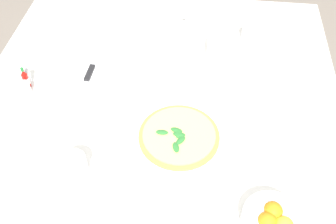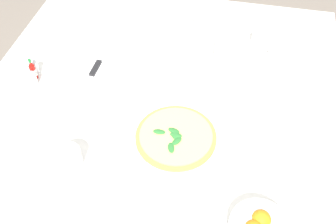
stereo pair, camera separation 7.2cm
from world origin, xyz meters
The scene contains 13 objects.
ground_plane centered at (0.00, 0.00, 0.00)m, with size 8.00×8.00×0.00m, color slate.
dining_table centered at (0.00, 0.00, 0.61)m, with size 1.19×1.19×0.74m.
pizza_plate centered at (-0.18, -0.09, 0.75)m, with size 0.35×0.35×0.02m.
pizza centered at (-0.19, -0.09, 0.76)m, with size 0.24×0.24×0.02m.
coffee_cup_left_edge centered at (-0.33, 0.19, 0.77)m, with size 0.13×0.13×0.07m.
coffee_cup_right_edge centered at (0.31, -0.31, 0.77)m, with size 0.13×0.13×0.07m.
coffee_cup_center_back centered at (0.38, -0.10, 0.77)m, with size 0.13×0.13×0.07m.
water_glass_back_corner centered at (0.18, -0.18, 0.79)m, with size 0.06×0.06×0.12m.
napkin_folded centered at (0.10, 0.24, 0.75)m, with size 0.23×0.14×0.02m.
dinner_knife centered at (0.10, 0.24, 0.76)m, with size 0.20×0.03×0.01m.
hot_sauce_bottle centered at (-0.01, 0.44, 0.77)m, with size 0.02×0.02×0.08m.
salt_shaker centered at (0.01, 0.45, 0.76)m, with size 0.03×0.03×0.06m.
pepper_shaker centered at (-0.04, 0.43, 0.76)m, with size 0.03×0.03×0.06m.
Camera 2 is at (-0.86, -0.20, 1.64)m, focal length 41.06 mm.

